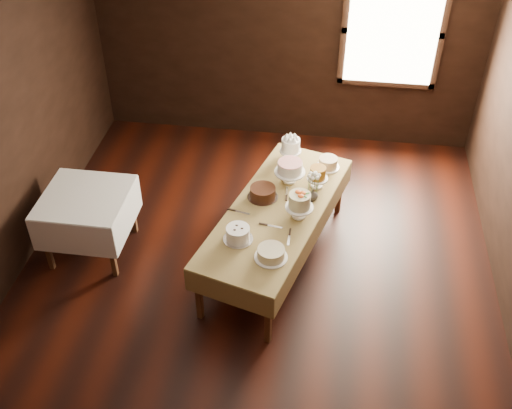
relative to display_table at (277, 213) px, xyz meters
The scene contains 21 objects.
floor 0.82m from the display_table, 111.55° to the right, with size 5.00×6.00×0.01m, color black.
ceiling 2.20m from the display_table, 111.55° to the right, with size 5.00×6.00×0.01m, color beige.
wall_back 2.66m from the display_table, 94.04° to the left, with size 5.00×0.02×2.80m, color black.
window 2.88m from the display_table, 65.73° to the left, with size 1.10×0.05×1.30m, color #FFEABF.
display_table is the anchor object (origin of this frame).
side_table 2.01m from the display_table, behind, with size 0.89×0.89×0.75m.
cake_meringue 0.94m from the display_table, 87.25° to the left, with size 0.29×0.29×0.27m.
cake_speckled 0.94m from the display_table, 59.23° to the left, with size 0.29×0.29×0.12m.
cake_lattice 0.53m from the display_table, 80.86° to the left, with size 0.35×0.35×0.25m.
cake_caramel 0.60m from the display_table, 48.68° to the left, with size 0.23×0.23×0.26m.
cake_chocolate 0.26m from the display_table, 135.50° to the left, with size 0.32×0.32×0.13m.
cake_flowers 0.30m from the display_table, 19.85° to the right, with size 0.28×0.28×0.29m.
cake_swirl 0.62m from the display_table, 121.39° to the right, with size 0.32×0.32×0.15m.
cake_cream 0.73m from the display_table, 87.79° to the right, with size 0.32×0.32×0.11m.
cake_server_a 0.29m from the display_table, 87.17° to the right, with size 0.24×0.03×0.01m, color silver.
cake_server_b 0.49m from the display_table, 69.80° to the right, with size 0.24×0.03×0.01m, color silver.
cake_server_c 0.32m from the display_table, 76.90° to the left, with size 0.24×0.03×0.01m, color silver.
cake_server_d 0.38m from the display_table, 25.19° to the left, with size 0.24×0.03×0.01m, color silver.
cake_server_e 0.36m from the display_table, 161.63° to the right, with size 0.24×0.03×0.01m, color silver.
flower_vase 0.42m from the display_table, 31.13° to the left, with size 0.12×0.12×0.12m, color #2D2823.
flower_bouquet 0.50m from the display_table, 31.13° to the left, with size 0.14×0.14×0.20m, color white, non-canonical shape.
Camera 1 is at (0.65, -4.37, 4.69)m, focal length 43.03 mm.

